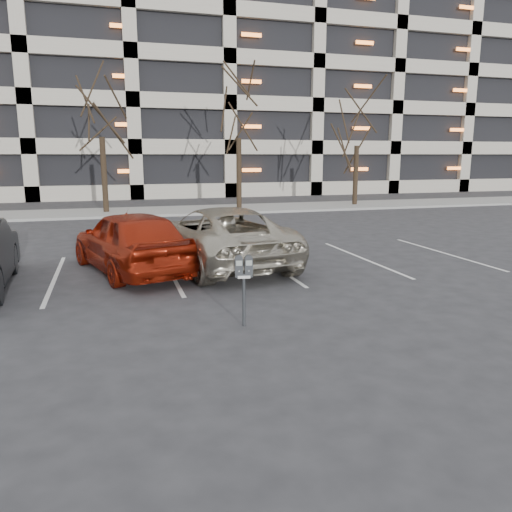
{
  "coord_description": "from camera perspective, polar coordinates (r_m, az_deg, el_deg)",
  "views": [
    {
      "loc": [
        -2.8,
        -10.49,
        2.98
      ],
      "look_at": [
        -0.13,
        -1.39,
        1.05
      ],
      "focal_mm": 35.0,
      "sensor_mm": 36.0,
      "label": 1
    }
  ],
  "objects": [
    {
      "name": "tree_d",
      "position": [
        29.98,
        11.61,
        16.29
      ],
      "size": [
        3.41,
        3.41,
        7.74
      ],
      "color": "black",
      "rests_on": "ground"
    },
    {
      "name": "ground",
      "position": [
        11.26,
        -1.35,
        -3.83
      ],
      "size": [
        140.0,
        140.0,
        0.0
      ],
      "primitive_type": "plane",
      "color": "#28282B",
      "rests_on": "ground"
    },
    {
      "name": "tree_c",
      "position": [
        27.54,
        -2.02,
        18.19
      ],
      "size": [
        3.76,
        3.76,
        8.55
      ],
      "color": "black",
      "rests_on": "ground"
    },
    {
      "name": "stall_lines",
      "position": [
        13.21,
        -9.83,
        -1.67
      ],
      "size": [
        16.9,
        5.2,
        0.0
      ],
      "color": "silver",
      "rests_on": "ground"
    },
    {
      "name": "suv_silver",
      "position": [
        13.68,
        -4.05,
        2.32
      ],
      "size": [
        3.37,
        6.05,
        1.6
      ],
      "rotation": [
        0.0,
        0.0,
        3.27
      ],
      "color": "#B5AD9A",
      "rests_on": "ground"
    },
    {
      "name": "parking_garage",
      "position": [
        47.16,
        2.24,
        19.17
      ],
      "size": [
        52.0,
        20.0,
        19.0
      ],
      "color": "black",
      "rests_on": "ground"
    },
    {
      "name": "parking_meter",
      "position": [
        8.67,
        -1.41,
        -1.97
      ],
      "size": [
        0.34,
        0.17,
        1.25
      ],
      "rotation": [
        0.0,
        0.0,
        -0.16
      ],
      "color": "black",
      "rests_on": "ground"
    },
    {
      "name": "car_red",
      "position": [
        13.14,
        -14.11,
        1.7
      ],
      "size": [
        3.25,
        5.16,
        1.64
      ],
      "primitive_type": "imported",
      "rotation": [
        0.0,
        0.0,
        3.44
      ],
      "color": "maroon",
      "rests_on": "ground"
    },
    {
      "name": "sidewalk",
      "position": [
        26.8,
        -10.28,
        5.08
      ],
      "size": [
        80.0,
        4.0,
        0.12
      ],
      "primitive_type": "cube",
      "color": "gray",
      "rests_on": "ground"
    },
    {
      "name": "tree_b",
      "position": [
        26.68,
        -17.51,
        17.86
      ],
      "size": [
        3.75,
        3.75,
        8.53
      ],
      "color": "black",
      "rests_on": "ground"
    }
  ]
}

